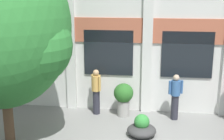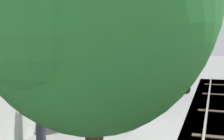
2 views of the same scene
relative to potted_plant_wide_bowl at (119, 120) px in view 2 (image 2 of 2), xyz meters
The scene contains 11 objects.
ground_plane 1.02m from the potted_plant_wide_bowl, 85.30° to the right, with size 80.00×80.00×0.00m, color slate.
apartment_facade 4.34m from the potted_plant_wide_bowl, 88.03° to the left, with size 17.62×0.64×7.85m.
potted_plant_wide_bowl is the anchor object (origin of this frame).
potted_plant_low_pan 5.03m from the potted_plant_wide_bowl, 10.17° to the right, with size 1.05×1.05×2.27m.
potted_plant_tall_urn 7.57m from the potted_plant_wide_bowl, 10.85° to the left, with size 0.85×0.85×2.39m.
potted_plant_terracotta_small 4.38m from the potted_plant_wide_bowl, ahead, with size 1.17×1.17×2.04m.
potted_plant_ribbed_drum 1.78m from the potted_plant_wide_bowl, 115.23° to the left, with size 0.72×0.72×1.24m.
scooter_near_curb 6.47m from the potted_plant_wide_bowl, 10.07° to the right, with size 1.07×1.01×0.98m.
resident_by_doorway 3.54m from the potted_plant_wide_bowl, 27.28° to the left, with size 0.34×0.53×1.61m.
resident_watching_tracks 2.47m from the potted_plant_wide_bowl, 137.44° to the left, with size 0.40×0.40×1.71m.
resident_near_plants 1.95m from the potted_plant_wide_bowl, 52.47° to the left, with size 0.51×0.34×1.67m.
Camera 2 is at (-8.84, -1.72, 2.74)m, focal length 50.00 mm.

